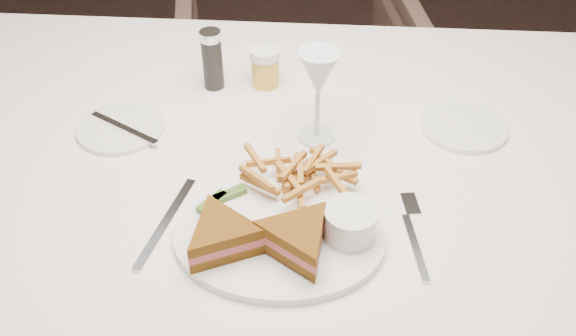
{
  "coord_description": "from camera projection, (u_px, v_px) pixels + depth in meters",
  "views": [
    {
      "loc": [
        0.25,
        -1.03,
        1.46
      ],
      "look_at": [
        0.15,
        -0.26,
        0.8
      ],
      "focal_mm": 40.0,
      "sensor_mm": 36.0,
      "label": 1
    }
  ],
  "objects": [
    {
      "name": "table_setting",
      "position": [
        285.0,
        177.0,
        1.02
      ],
      "size": [
        0.79,
        0.6,
        0.18
      ],
      "color": "white",
      "rests_on": "table"
    },
    {
      "name": "chair_far",
      "position": [
        298.0,
        87.0,
        1.99
      ],
      "size": [
        0.84,
        0.8,
        0.72
      ],
      "primitive_type": "imported",
      "rotation": [
        0.0,
        0.0,
        3.38
      ],
      "color": "#4D382F",
      "rests_on": "ground"
    },
    {
      "name": "ground",
      "position": [
        247.0,
        323.0,
        1.75
      ],
      "size": [
        5.0,
        5.0,
        0.0
      ],
      "primitive_type": "plane",
      "color": "black",
      "rests_on": "ground"
    },
    {
      "name": "table",
      "position": [
        291.0,
        307.0,
        1.34
      ],
      "size": [
        1.64,
        1.14,
        0.75
      ],
      "primitive_type": "cube",
      "rotation": [
        0.0,
        0.0,
        0.06
      ],
      "color": "white",
      "rests_on": "ground"
    }
  ]
}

